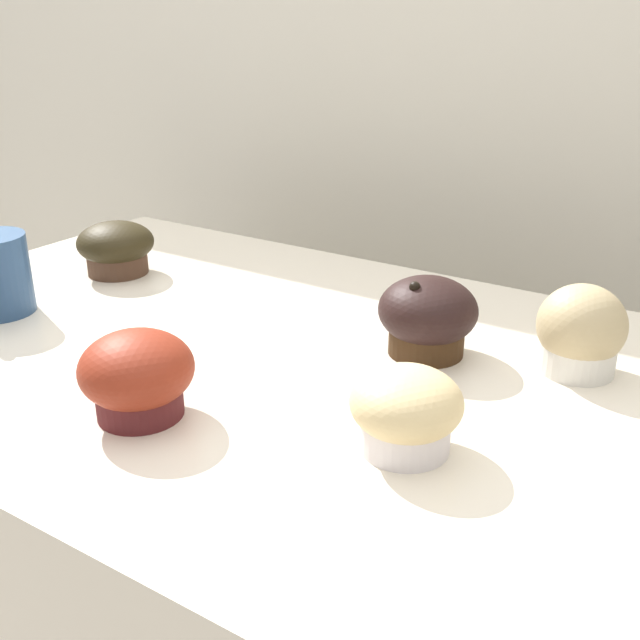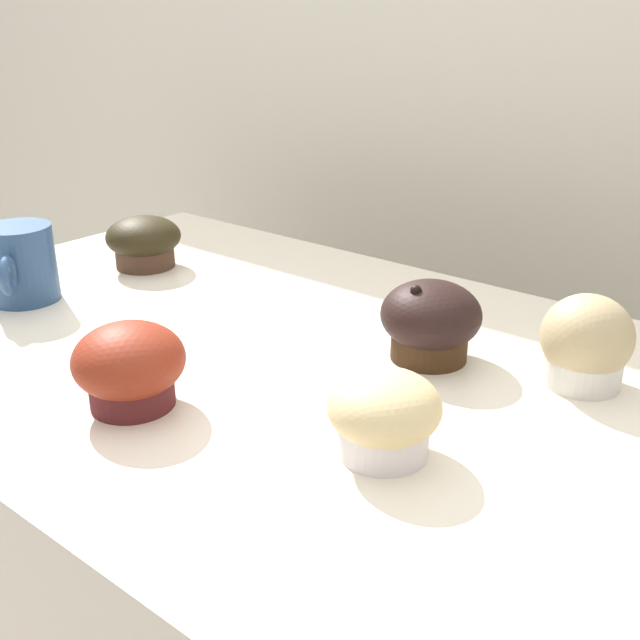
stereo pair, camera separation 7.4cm
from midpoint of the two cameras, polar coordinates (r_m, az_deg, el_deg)
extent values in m
cube|color=beige|center=(1.29, 16.42, 5.67)|extent=(3.20, 0.10, 1.80)
cylinder|color=#482F21|center=(1.05, -11.26, 5.11)|extent=(0.08, 0.08, 0.04)
ellipsoid|color=black|center=(1.04, -11.35, 6.24)|extent=(0.10, 0.10, 0.05)
cylinder|color=#382312|center=(0.77, 11.09, -1.30)|extent=(0.08, 0.08, 0.05)
ellipsoid|color=black|center=(0.76, 11.23, 0.35)|extent=(0.10, 0.10, 0.07)
sphere|color=black|center=(0.73, 10.21, 2.17)|extent=(0.01, 0.01, 0.01)
cylinder|color=#501B1D|center=(0.68, -11.18, -4.76)|extent=(0.08, 0.08, 0.04)
ellipsoid|color=maroon|center=(0.67, -11.33, -3.06)|extent=(0.10, 0.10, 0.06)
cylinder|color=silver|center=(0.76, 22.11, -2.93)|extent=(0.07, 0.07, 0.05)
ellipsoid|color=tan|center=(0.75, 22.38, -1.24)|extent=(0.08, 0.08, 0.08)
cylinder|color=silver|center=(0.60, 8.39, -8.38)|extent=(0.07, 0.07, 0.04)
ellipsoid|color=#DCBF86|center=(0.59, 8.51, -6.64)|extent=(0.09, 0.09, 0.06)
cylinder|color=navy|center=(0.96, -19.77, 4.04)|extent=(0.08, 0.08, 0.09)
torus|color=navy|center=(0.90, -20.54, 3.13)|extent=(0.04, 0.04, 0.05)
cylinder|color=black|center=(0.94, -20.11, 6.48)|extent=(0.07, 0.07, 0.01)
camera|label=1|loc=(0.04, -87.14, 1.20)|focal=42.00mm
camera|label=2|loc=(0.04, 92.86, -1.20)|focal=42.00mm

